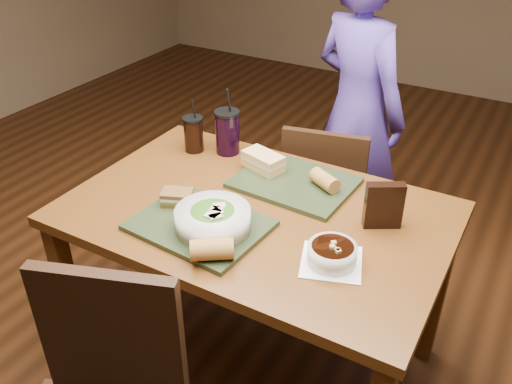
% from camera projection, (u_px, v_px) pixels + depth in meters
% --- Properties ---
extents(ground, '(6.00, 6.00, 0.00)m').
position_uv_depth(ground, '(256.00, 359.00, 2.26)').
color(ground, '#381C0B').
rests_on(ground, ground).
extents(dining_table, '(1.30, 0.85, 0.75)m').
position_uv_depth(dining_table, '(256.00, 231.00, 1.92)').
color(dining_table, '#5A3212').
rests_on(dining_table, ground).
extents(chair_far, '(0.43, 0.43, 0.83)m').
position_uv_depth(chair_far, '(328.00, 200.00, 2.45)').
color(chair_far, black).
rests_on(chair_far, ground).
extents(diner, '(0.64, 0.55, 1.49)m').
position_uv_depth(diner, '(357.00, 111.00, 2.61)').
color(diner, '#4B338E').
rests_on(diner, ground).
extents(tray_near, '(0.44, 0.35, 0.02)m').
position_uv_depth(tray_near, '(200.00, 225.00, 1.77)').
color(tray_near, '#242E18').
rests_on(tray_near, dining_table).
extents(tray_far, '(0.44, 0.34, 0.02)m').
position_uv_depth(tray_far, '(294.00, 183.00, 2.00)').
color(tray_far, '#242E18').
rests_on(tray_far, dining_table).
extents(salad_bowl, '(0.24, 0.24, 0.08)m').
position_uv_depth(salad_bowl, '(213.00, 218.00, 1.72)').
color(salad_bowl, silver).
rests_on(salad_bowl, tray_near).
extents(soup_bowl, '(0.23, 0.23, 0.07)m').
position_uv_depth(soup_bowl, '(332.00, 254.00, 1.60)').
color(soup_bowl, white).
rests_on(soup_bowl, dining_table).
extents(sandwich_near, '(0.12, 0.11, 0.05)m').
position_uv_depth(sandwich_near, '(177.00, 197.00, 1.85)').
color(sandwich_near, '#593819').
rests_on(sandwich_near, tray_near).
extents(sandwich_far, '(0.18, 0.13, 0.06)m').
position_uv_depth(sandwich_far, '(263.00, 161.00, 2.06)').
color(sandwich_far, tan).
rests_on(sandwich_far, tray_far).
extents(baguette_near, '(0.14, 0.12, 0.06)m').
position_uv_depth(baguette_near, '(212.00, 250.00, 1.59)').
color(baguette_near, '#AD7533').
rests_on(baguette_near, tray_near).
extents(baguette_far, '(0.13, 0.10, 0.06)m').
position_uv_depth(baguette_far, '(325.00, 180.00, 1.94)').
color(baguette_far, '#AD7533').
rests_on(baguette_far, tray_far).
extents(cup_cola, '(0.08, 0.08, 0.23)m').
position_uv_depth(cup_cola, '(194.00, 134.00, 2.21)').
color(cup_cola, black).
rests_on(cup_cola, dining_table).
extents(cup_berry, '(0.10, 0.10, 0.28)m').
position_uv_depth(cup_berry, '(227.00, 132.00, 2.19)').
color(cup_berry, black).
rests_on(cup_berry, dining_table).
extents(chip_bag, '(0.12, 0.09, 0.16)m').
position_uv_depth(chip_bag, '(384.00, 206.00, 1.74)').
color(chip_bag, black).
rests_on(chip_bag, dining_table).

